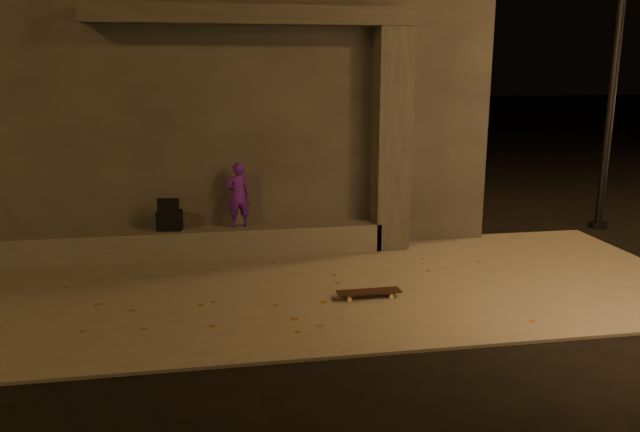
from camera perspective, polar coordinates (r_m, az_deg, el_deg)
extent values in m
plane|color=black|center=(6.94, 1.16, -12.27)|extent=(120.00, 120.00, 0.00)
cube|color=#66635A|center=(8.75, -1.36, -6.56)|extent=(11.00, 4.40, 0.04)
cube|color=#363331|center=(12.65, -9.11, 11.38)|extent=(9.00, 5.00, 5.20)
cube|color=#53504B|center=(10.26, -11.16, -2.36)|extent=(6.00, 0.55, 0.45)
cube|color=#363331|center=(10.37, 6.51, 6.85)|extent=(0.55, 0.55, 3.60)
cube|color=#363331|center=(9.99, -6.08, 17.76)|extent=(5.00, 0.70, 0.28)
imported|color=#52179A|center=(10.09, -7.49, 1.92)|extent=(0.43, 0.32, 1.06)
cube|color=black|center=(10.19, -13.60, -0.38)|extent=(0.41, 0.30, 0.31)
cube|color=black|center=(10.13, -13.68, 1.08)|extent=(0.34, 0.10, 0.22)
cube|color=black|center=(8.32, 4.50, -6.91)|extent=(0.86, 0.23, 0.02)
cylinder|color=#CFB053|center=(8.49, 6.21, -6.93)|extent=(0.06, 0.04, 0.06)
cylinder|color=#CFB053|center=(8.34, 6.54, -7.31)|extent=(0.06, 0.04, 0.06)
cylinder|color=#CFB053|center=(8.34, 2.44, -7.22)|extent=(0.06, 0.04, 0.06)
cylinder|color=#CFB053|center=(8.19, 2.70, -7.61)|extent=(0.06, 0.04, 0.06)
cube|color=#99999E|center=(8.40, 6.38, -6.88)|extent=(0.06, 0.18, 0.02)
cube|color=#99999E|center=(8.26, 2.57, -7.18)|extent=(0.06, 0.18, 0.02)
cylinder|color=black|center=(12.88, 25.61, 14.68)|extent=(0.14, 0.14, 7.16)
cylinder|color=black|center=(13.20, 24.08, -0.74)|extent=(0.36, 0.36, 0.10)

